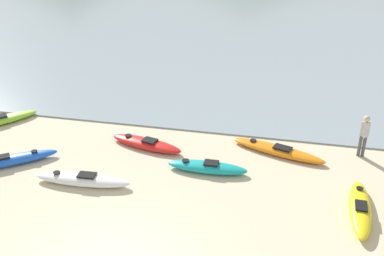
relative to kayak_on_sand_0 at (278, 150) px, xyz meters
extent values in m
ellipsoid|color=orange|center=(0.00, 0.00, 0.00)|extent=(3.54, 1.76, 0.26)
cube|color=black|center=(0.16, -0.05, 0.15)|extent=(0.72, 0.56, 0.05)
cylinder|color=black|center=(-0.91, 0.30, 0.14)|extent=(0.24, 0.24, 0.02)
ellipsoid|color=blue|center=(-9.06, -2.82, 0.03)|extent=(3.12, 2.50, 0.33)
cube|color=black|center=(-9.20, -2.92, 0.22)|extent=(0.69, 0.63, 0.05)
cylinder|color=black|center=(-8.30, -2.26, 0.21)|extent=(0.21, 0.21, 0.02)
ellipsoid|color=teal|center=(-2.26, -1.72, 0.02)|extent=(2.70, 0.70, 0.32)
cube|color=black|center=(-2.12, -1.72, 0.21)|extent=(0.49, 0.38, 0.05)
cylinder|color=black|center=(-3.00, -1.73, 0.19)|extent=(0.24, 0.24, 0.02)
ellipsoid|color=yellow|center=(2.49, -3.04, 0.03)|extent=(0.79, 2.91, 0.34)
cube|color=black|center=(2.48, -3.18, 0.23)|extent=(0.37, 0.54, 0.05)
cylinder|color=black|center=(2.54, -2.25, 0.22)|extent=(0.21, 0.21, 0.02)
ellipsoid|color=white|center=(-6.01, -3.33, 0.03)|extent=(3.18, 0.83, 0.32)
cube|color=black|center=(-5.85, -3.32, 0.22)|extent=(0.58, 0.40, 0.05)
cylinder|color=black|center=(-6.87, -3.37, 0.20)|extent=(0.23, 0.23, 0.02)
ellipsoid|color=red|center=(-4.75, -0.56, 0.01)|extent=(2.97, 1.41, 0.29)
cube|color=black|center=(-4.61, -0.59, 0.18)|extent=(0.60, 0.51, 0.05)
cylinder|color=black|center=(-5.52, -0.36, 0.17)|extent=(0.26, 0.26, 0.02)
cylinder|color=#4C4C4C|center=(2.82, 0.45, 0.26)|extent=(0.12, 0.12, 0.79)
cylinder|color=#4C4C4C|center=(2.96, 0.45, 0.26)|extent=(0.12, 0.12, 0.79)
cube|color=#B2B2B7|center=(2.89, 0.45, 0.94)|extent=(0.28, 0.28, 0.56)
cylinder|color=#B2B2B7|center=(2.77, 0.45, 0.95)|extent=(0.08, 0.08, 0.53)
cylinder|color=#B2B2B7|center=(3.01, 0.45, 0.95)|extent=(0.08, 0.08, 0.53)
sphere|color=tan|center=(2.89, 0.45, 1.33)|extent=(0.21, 0.21, 0.21)
camera|label=1|loc=(0.00, -14.41, 7.90)|focal=42.00mm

